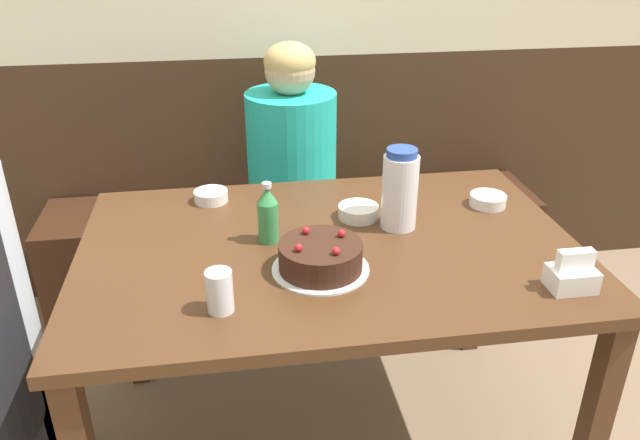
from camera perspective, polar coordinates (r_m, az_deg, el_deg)
name	(u,v)px	position (r m, az deg, el deg)	size (l,w,h in m)	color
ground_plane	(328,439)	(2.17, 0.72, -19.40)	(12.00, 12.00, 0.00)	#846B51
bench_seat	(296,253)	(2.68, -2.18, -3.00)	(2.02, 0.38, 0.48)	#381E11
dining_table	(329,271)	(1.77, 0.83, -4.65)	(1.37, 0.90, 0.73)	#4C2D19
birthday_cake	(321,257)	(1.58, 0.05, -3.42)	(0.25, 0.25, 0.10)	white
water_pitcher	(400,190)	(1.78, 7.31, 2.77)	(0.10, 0.10, 0.24)	white
soju_bottle	(268,214)	(1.71, -4.79, 0.54)	(0.06, 0.06, 0.18)	#388E4C
napkin_holder	(572,275)	(1.63, 22.05, -4.67)	(0.11, 0.08, 0.11)	white
bowl_soup_white	(358,212)	(1.86, 3.53, 0.76)	(0.12, 0.12, 0.04)	white
bowl_rice_small	(211,196)	(1.99, -9.94, 2.17)	(0.11, 0.11, 0.04)	white
bowl_side_dish	(488,200)	(2.01, 15.09, 1.77)	(0.11, 0.11, 0.04)	white
glass_water_tall	(220,291)	(1.44, -9.16, -6.46)	(0.06, 0.06, 0.10)	silver
person_teal_shirt	(293,199)	(2.43, -2.51, 1.92)	(0.33, 0.34, 1.15)	#33333D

